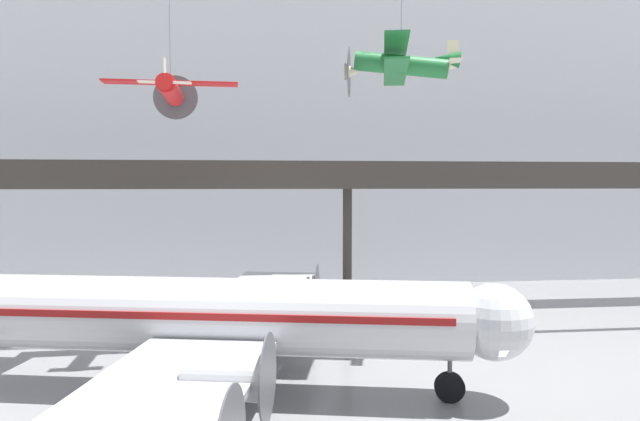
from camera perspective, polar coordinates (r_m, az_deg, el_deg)
The scene contains 5 objects.
hangar_back_wall at distance 54.27m, azimuth 0.90°, elevation 8.20°, with size 140.00×3.00×29.23m.
mezzanine_walkway at distance 42.33m, azimuth 2.98°, elevation 2.60°, with size 110.00×3.20×11.05m.
airliner_silver_main at distance 26.44m, azimuth -11.59°, elevation -10.35°, with size 28.94×33.36×9.97m.
suspended_plane_green_biplane at distance 31.98m, azimuth 8.04°, elevation 14.30°, with size 6.34×7.65×8.93m.
suspended_plane_red_highwing at distance 32.91m, azimuth -14.72°, elevation 11.62°, with size 7.34×5.97×9.77m.
Camera 1 is at (-7.03, -13.59, 9.46)m, focal length 32.00 mm.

